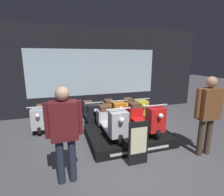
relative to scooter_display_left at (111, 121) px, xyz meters
The scene contains 13 objects.
ground_plane 1.16m from the scooter_display_left, 80.02° to the right, with size 30.00×30.00×0.00m, color #4C4C51.
shop_wall_back 2.85m from the scooter_display_left, 86.25° to the left, with size 8.78×0.09×3.20m.
display_platform 0.64m from the scooter_display_left, ahead, with size 2.02×1.57×0.24m.
scooter_display_left is the anchor object (origin of this frame).
scooter_display_right 0.91m from the scooter_display_left, ahead, with size 0.55×1.59×0.82m.
scooter_backrow_0 2.37m from the scooter_display_left, 137.92° to the left, with size 0.55×1.59×0.82m.
scooter_backrow_1 1.87m from the scooter_display_left, 121.65° to the left, with size 0.55×1.59×0.82m.
scooter_backrow_2 1.61m from the scooter_display_left, 97.13° to the left, with size 0.55×1.59×0.82m.
scooter_backrow_3 1.70m from the scooter_display_left, 69.89° to the left, with size 0.55×1.59×0.82m.
scooter_backrow_4 2.10m from the scooter_display_left, 49.40° to the left, with size 0.55×1.59×0.82m.
person_left_browsing 1.67m from the scooter_display_left, 134.64° to the right, with size 0.60×0.24×1.67m.
person_right_browsing 2.18m from the scooter_display_left, 32.71° to the right, with size 0.63×0.26×1.73m.
price_sign_board 1.09m from the scooter_display_left, 77.02° to the right, with size 0.41×0.04×0.91m.
Camera 1 is at (-1.37, -2.91, 2.10)m, focal length 28.00 mm.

